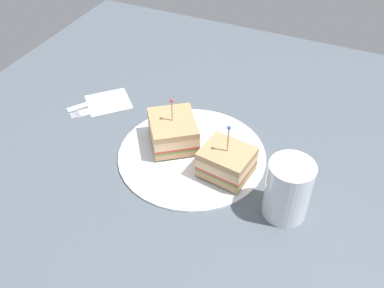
% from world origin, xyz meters
% --- Properties ---
extents(ground_plane, '(1.09, 1.09, 0.02)m').
position_xyz_m(ground_plane, '(0.00, 0.00, -0.01)').
color(ground_plane, '#4C5660').
extents(plate, '(0.28, 0.28, 0.01)m').
position_xyz_m(plate, '(0.00, 0.00, 0.00)').
color(plate, white).
rests_on(plate, ground_plane).
extents(sandwich_half_front, '(0.13, 0.13, 0.10)m').
position_xyz_m(sandwich_half_front, '(0.01, 0.05, 0.04)').
color(sandwich_half_front, tan).
rests_on(sandwich_half_front, plate).
extents(sandwich_half_back, '(0.08, 0.10, 0.11)m').
position_xyz_m(sandwich_half_back, '(-0.02, -0.08, 0.03)').
color(sandwich_half_back, tan).
rests_on(sandwich_half_back, plate).
extents(drink_glass, '(0.07, 0.07, 0.11)m').
position_xyz_m(drink_glass, '(-0.06, -0.19, 0.05)').
color(drink_glass, silver).
rests_on(drink_glass, ground_plane).
extents(napkin, '(0.12, 0.12, 0.00)m').
position_xyz_m(napkin, '(0.08, 0.24, 0.00)').
color(napkin, white).
rests_on(napkin, ground_plane).
extents(fork, '(0.10, 0.09, 0.00)m').
position_xyz_m(fork, '(0.04, 0.25, 0.00)').
color(fork, silver).
rests_on(fork, ground_plane).
extents(knife, '(0.11, 0.08, 0.00)m').
position_xyz_m(knife, '(0.06, 0.27, 0.00)').
color(knife, silver).
rests_on(knife, ground_plane).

